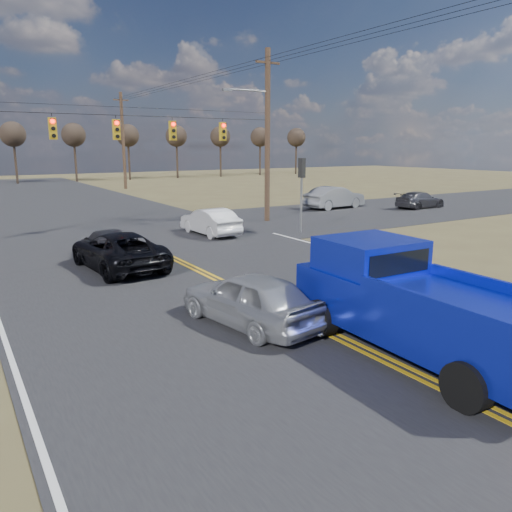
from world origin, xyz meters
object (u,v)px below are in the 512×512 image
white_car_queue (210,222)px  dgrey_car_queue (108,244)px  silver_suv (250,299)px  black_suv (118,251)px  pickup_truck (413,303)px  cross_car_east_near (335,198)px  cross_car_east_far (420,200)px

white_car_queue → dgrey_car_queue: 6.76m
silver_suv → black_suv: size_ratio=0.83×
pickup_truck → white_car_queue: size_ratio=1.52×
dgrey_car_queue → silver_suv: bearing=99.6°
pickup_truck → white_car_queue: 16.23m
white_car_queue → dgrey_car_queue: white_car_queue is taller
cross_car_east_near → black_suv: bearing=111.6°
black_suv → white_car_queue: 7.90m
white_car_queue → cross_car_east_far: bearing=-176.0°
dgrey_car_queue → cross_car_east_far: 24.86m
cross_car_east_near → cross_car_east_far: cross_car_east_near is taller
black_suv → cross_car_east_far: (24.53, 6.81, -0.09)m
black_suv → dgrey_car_queue: size_ratio=1.20×
cross_car_east_far → cross_car_east_near: bearing=57.2°
white_car_queue → cross_car_east_far: (18.29, 1.97, -0.07)m
pickup_truck → black_suv: (-3.19, 11.09, -0.44)m
silver_suv → pickup_truck: bearing=112.7°
silver_suv → white_car_queue: size_ratio=1.00×
dgrey_car_queue → cross_car_east_far: size_ratio=0.99×
black_suv → cross_car_east_far: black_suv is taller
white_car_queue → cross_car_east_near: 13.81m
pickup_truck → white_car_queue: pickup_truck is taller
pickup_truck → white_car_queue: bearing=80.9°
silver_suv → black_suv: bearing=-91.8°
dgrey_car_queue → cross_car_east_near: size_ratio=0.86×
cross_car_east_near → dgrey_car_queue: bearing=107.1°
black_suv → silver_suv: bearing=93.5°
silver_suv → cross_car_east_near: bearing=-145.0°
black_suv → white_car_queue: bearing=-146.4°
cross_car_east_far → silver_suv: bearing=119.2°
pickup_truck → dgrey_car_queue: 13.36m
black_suv → cross_car_east_far: 25.46m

